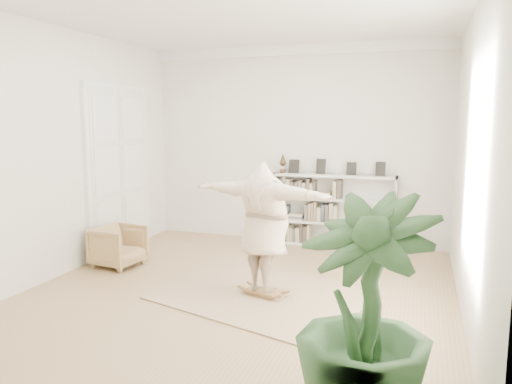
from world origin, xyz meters
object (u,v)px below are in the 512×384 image
at_px(rocker_board, 264,291).
at_px(houseplant, 365,316).
at_px(bookshelf, 333,211).
at_px(armchair, 118,246).
at_px(person, 264,224).

xyz_separation_m(rocker_board, houseplant, (1.53, -2.45, 0.81)).
relative_size(bookshelf, armchair, 3.15).
xyz_separation_m(armchair, houseplant, (4.10, -3.02, 0.56)).
relative_size(bookshelf, person, 1.07).
bearing_deg(houseplant, rocker_board, 121.98).
bearing_deg(rocker_board, person, -176.93).
relative_size(rocker_board, houseplant, 0.30).
height_order(bookshelf, person, person).
relative_size(armchair, person, 0.34).
relative_size(person, houseplant, 1.17).
height_order(bookshelf, rocker_board, bookshelf).
bearing_deg(rocker_board, bookshelf, 99.65).
xyz_separation_m(bookshelf, person, (-0.38, -2.92, 0.32)).
bearing_deg(houseplant, armchair, 143.59).
relative_size(bookshelf, rocker_board, 4.17).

